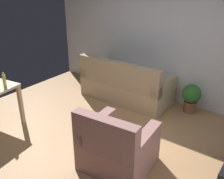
% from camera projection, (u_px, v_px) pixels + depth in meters
% --- Properties ---
extents(ground_plane, '(5.20, 4.40, 0.02)m').
position_uv_depth(ground_plane, '(89.00, 140.00, 4.24)').
color(ground_plane, tan).
extents(wall_rear, '(5.20, 0.10, 2.70)m').
position_uv_depth(wall_rear, '(157.00, 35.00, 5.30)').
color(wall_rear, silver).
rests_on(wall_rear, ground_plane).
extents(couch, '(1.90, 0.84, 0.92)m').
position_uv_depth(couch, '(125.00, 86.00, 5.47)').
color(couch, tan).
rests_on(couch, ground_plane).
extents(potted_plant, '(0.36, 0.36, 0.57)m').
position_uv_depth(potted_plant, '(191.00, 96.00, 4.97)').
color(potted_plant, brown).
rests_on(potted_plant, ground_plane).
extents(armchair, '(0.97, 0.91, 0.92)m').
position_uv_depth(armchair, '(116.00, 148.00, 3.52)').
color(armchair, '#996B66').
rests_on(armchair, ground_plane).
extents(bottle_squat, '(0.05, 0.05, 0.25)m').
position_uv_depth(bottle_squat, '(4.00, 80.00, 4.30)').
color(bottle_squat, '#BCB24C').
rests_on(bottle_squat, desk).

